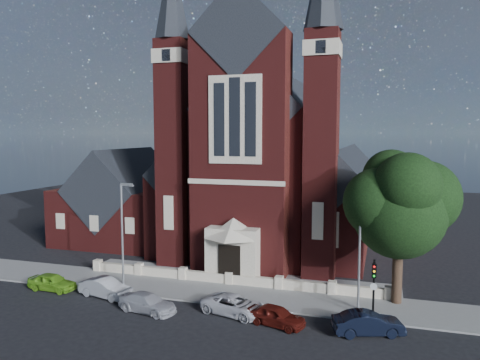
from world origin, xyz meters
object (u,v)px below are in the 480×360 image
at_px(church, 276,167).
at_px(street_lamp_right, 361,244).
at_px(street_tree, 401,207).
at_px(car_silver_b, 147,303).
at_px(traffic_signal, 374,282).
at_px(parish_hall, 126,204).
at_px(car_navy, 368,323).
at_px(street_lamp_left, 123,228).
at_px(car_white_suv, 235,305).
at_px(car_lime_van, 52,282).
at_px(car_silver_a, 106,288).
at_px(car_dark_red, 276,316).

distance_m(church, street_lamp_right, 21.76).
relative_size(street_tree, car_silver_b, 2.54).
distance_m(traffic_signal, car_silver_b, 14.90).
bearing_deg(church, parish_hall, -162.84).
bearing_deg(parish_hall, car_navy, -33.57).
height_order(street_lamp_left, car_white_suv, street_lamp_left).
height_order(parish_hall, street_tree, street_tree).
xyz_separation_m(street_lamp_left, traffic_signal, (18.91, -1.57, -2.02)).
distance_m(street_lamp_right, car_lime_van, 23.09).
relative_size(street_tree, car_navy, 2.56).
bearing_deg(church, car_lime_van, -119.97).
bearing_deg(car_silver_a, car_lime_van, 100.42).
relative_size(car_lime_van, car_white_suv, 0.83).
bearing_deg(car_white_suv, car_silver_a, 102.81).
height_order(parish_hall, car_navy, parish_hall).
distance_m(street_lamp_left, car_silver_b, 7.43).
bearing_deg(street_tree, parish_hall, 156.74).
relative_size(parish_hall, car_lime_van, 3.20).
xyz_separation_m(parish_hall, car_dark_red, (21.26, -18.09, -3.37)).
bearing_deg(traffic_signal, car_white_suv, -169.76).
relative_size(street_lamp_left, car_dark_red, 2.17).
distance_m(street_tree, street_lamp_right, 3.84).
height_order(church, car_silver_b, church).
xyz_separation_m(street_tree, car_silver_b, (-16.09, -6.15, -6.35)).
bearing_deg(car_white_suv, traffic_signal, -64.92).
distance_m(street_lamp_right, car_navy, 5.47).
distance_m(street_tree, traffic_signal, 5.70).
bearing_deg(car_silver_b, traffic_signal, -67.71).
bearing_deg(car_navy, street_lamp_right, -8.80).
bearing_deg(traffic_signal, car_silver_b, -168.80).
distance_m(car_silver_a, car_navy, 18.58).
bearing_deg(street_tree, traffic_signal, -115.95).
relative_size(church, car_lime_van, 9.15).
distance_m(street_lamp_left, car_navy, 19.45).
relative_size(car_silver_a, car_white_suv, 0.91).
relative_size(street_lamp_left, street_lamp_right, 1.00).
bearing_deg(street_lamp_right, car_silver_b, -161.88).
xyz_separation_m(church, car_lime_van, (-12.50, -21.67, -7.54)).
xyz_separation_m(traffic_signal, car_lime_van, (-23.50, -1.15, -1.93)).
height_order(traffic_signal, car_navy, traffic_signal).
bearing_deg(car_silver_b, church, 2.61).
xyz_separation_m(car_silver_a, car_dark_red, (13.04, -1.29, -0.05)).
distance_m(church, car_lime_van, 26.12).
height_order(street_tree, car_navy, street_tree).
height_order(church, street_tree, church).
relative_size(traffic_signal, car_silver_b, 0.95).
relative_size(car_lime_van, car_silver_b, 0.90).
bearing_deg(street_tree, street_lamp_left, -175.24).
bearing_deg(parish_hall, car_lime_van, -78.17).
distance_m(car_lime_van, car_white_suv, 14.75).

